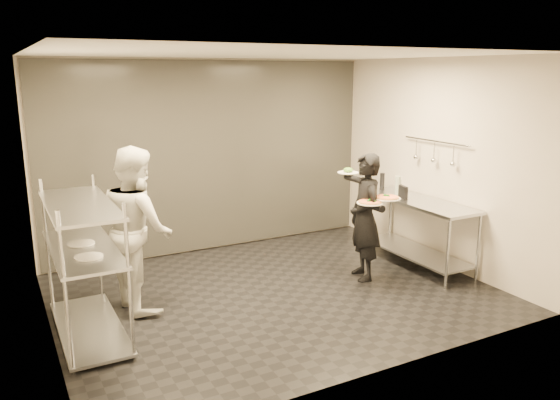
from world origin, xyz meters
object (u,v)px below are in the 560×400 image
pizza_plate_far (387,198)px  bottle_dark (382,181)px  pass_rack (84,261)px  pizza_plate_near (370,202)px  bottle_clear (399,187)px  prep_counter (417,221)px  waiter (365,217)px  bottle_green (398,186)px  salad_plate (348,171)px  chef (137,228)px  pos_monitor (402,192)px

pizza_plate_far → bottle_dark: bottle_dark is taller
pass_rack → pizza_plate_near: 3.34m
pizza_plate_near → bottle_clear: 1.23m
prep_counter → waiter: bearing=-175.6°
pass_rack → bottle_green: size_ratio=5.60×
pizza_plate_near → bottle_green: size_ratio=1.12×
prep_counter → waiter: (-0.93, -0.07, 0.19)m
pass_rack → prep_counter: size_ratio=0.89×
salad_plate → bottle_green: salad_plate is taller
chef → pizza_plate_far: bearing=-109.0°
prep_counter → pizza_plate_far: size_ratio=5.41×
bottle_clear → bottle_green: bearing=-136.9°
pos_monitor → bottle_green: size_ratio=0.85×
pass_rack → waiter: (3.40, -0.07, 0.04)m
pizza_plate_near → bottle_dark: bottle_dark is taller
salad_plate → pizza_plate_near: bearing=-93.9°
prep_counter → pizza_plate_near: (-1.01, -0.26, 0.43)m
pass_rack → salad_plate: bearing=4.5°
pizza_plate_near → pizza_plate_far: (0.24, -0.03, 0.04)m
salad_plate → bottle_green: (0.87, 0.03, -0.29)m
bottle_clear → prep_counter: bearing=-92.1°
pizza_plate_near → salad_plate: bearing=86.1°
chef → salad_plate: (2.71, -0.16, 0.44)m
prep_counter → bottle_dark: bearing=88.5°
waiter → chef: bearing=-85.0°
waiter → chef: (-2.75, 0.49, 0.11)m
chef → bottle_clear: size_ratio=9.12×
pizza_plate_near → bottle_dark: size_ratio=1.36×
waiter → chef: chef is taller
pos_monitor → bottle_green: bottle_green is taller
bottle_green → bottle_dark: (0.13, 0.51, -0.03)m
pos_monitor → bottle_green: (0.01, 0.11, 0.06)m
pizza_plate_near → pizza_plate_far: bearing=-6.5°
waiter → pizza_plate_near: size_ratio=5.07×
prep_counter → salad_plate: 1.25m
chef → pos_monitor: bearing=-99.0°
prep_counter → bottle_green: (-0.11, 0.29, 0.44)m
waiter → bottle_clear: waiter is taller
prep_counter → pos_monitor: size_ratio=7.40×
chef → bottle_green: 3.58m
pizza_plate_near → bottle_green: bearing=31.8°
chef → pizza_plate_far: size_ratio=5.52×
prep_counter → pizza_plate_far: 0.95m
pos_monitor → prep_counter: bearing=-43.5°
pizza_plate_far → salad_plate: salad_plate is taller
chef → pos_monitor: (3.57, -0.24, 0.09)m
pizza_plate_far → pass_rack: bearing=175.4°
pos_monitor → bottle_green: bearing=98.2°
pizza_plate_near → chef: bearing=165.6°
bottle_clear → pos_monitor: bearing=-120.9°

